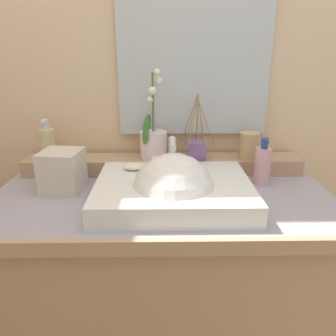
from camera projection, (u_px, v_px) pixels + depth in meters
wall_back at (163, 67)px, 1.36m from camera, size 2.92×0.20×2.48m
vanity_cabinet at (164, 295)px, 1.26m from camera, size 1.14×0.59×0.85m
back_ledge at (164, 165)px, 1.31m from camera, size 1.07×0.12×0.06m
sink_basin at (174, 193)px, 1.05m from camera, size 0.49×0.39×0.29m
soap_bar at (134, 167)px, 1.14m from camera, size 0.07×0.04×0.02m
potted_plant at (154, 139)px, 1.26m from camera, size 0.10×0.12×0.33m
soap_dispenser at (48, 142)px, 1.27m from camera, size 0.06×0.06×0.15m
tumbler_cup at (250, 146)px, 1.27m from camera, size 0.08×0.08×0.10m
reed_diffuser at (197, 149)px, 1.26m from camera, size 0.12×0.10×0.25m
lotion_bottle at (263, 165)px, 1.18m from camera, size 0.06×0.06×0.17m
tissue_box at (63, 171)px, 1.13m from camera, size 0.14×0.14×0.14m
mirror at (195, 64)px, 1.25m from camera, size 0.58×0.02×0.53m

